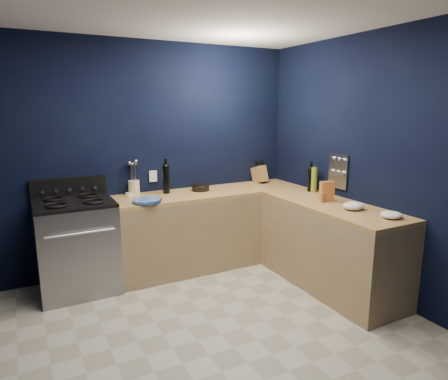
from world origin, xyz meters
TOP-DOWN VIEW (x-y plane):
  - floor at (0.00, 0.00)m, footprint 3.50×3.50m
  - ceiling at (0.00, 0.00)m, footprint 3.50×3.50m
  - wall_back at (0.00, 1.76)m, footprint 3.50×0.02m
  - wall_right at (1.76, 0.00)m, footprint 0.02×3.50m
  - wall_front at (0.00, -1.76)m, footprint 3.50×0.02m
  - cab_back at (0.60, 1.44)m, footprint 2.30×0.63m
  - top_back at (0.60, 1.44)m, footprint 2.30×0.63m
  - cab_right at (1.44, 0.29)m, footprint 0.63×1.67m
  - top_right at (1.44, 0.29)m, footprint 0.63×1.67m
  - gas_range at (-0.93, 1.42)m, footprint 0.76×0.66m
  - oven_door at (-0.93, 1.10)m, footprint 0.59×0.02m
  - cooktop at (-0.93, 1.42)m, footprint 0.76×0.66m
  - backguard at (-0.93, 1.72)m, footprint 0.76×0.06m
  - spice_panel at (1.74, 0.55)m, footprint 0.02×0.28m
  - wall_outlet at (0.00, 1.74)m, footprint 0.09×0.02m
  - plate_stack at (-0.23, 1.23)m, footprint 0.35×0.35m
  - ramekin at (-0.31, 1.65)m, footprint 0.11×0.11m
  - utensil_crock at (-0.24, 1.69)m, footprint 0.14×0.14m
  - wine_bottle_back at (0.10, 1.56)m, footprint 0.10×0.10m
  - lemon_basket at (0.51, 1.52)m, footprint 0.25×0.25m
  - knife_block at (1.40, 1.63)m, footprint 0.14×0.26m
  - wine_bottle_right at (1.63, 0.88)m, footprint 0.08×0.08m
  - oil_bottle at (1.64, 0.83)m, footprint 0.07×0.07m
  - spice_jar_near at (1.52, 0.54)m, footprint 0.05×0.05m
  - spice_jar_far at (1.39, 0.39)m, footprint 0.06×0.06m
  - crouton_bag at (1.46, 0.42)m, footprint 0.16×0.10m
  - towel_front at (1.46, 0.03)m, footprint 0.24×0.21m
  - towel_end at (1.54, -0.35)m, footprint 0.20×0.18m

SIDE VIEW (x-z plane):
  - floor at x=0.00m, z-range -0.02..0.00m
  - cab_back at x=0.60m, z-range 0.00..0.86m
  - cab_right at x=1.44m, z-range 0.00..0.86m
  - oven_door at x=-0.93m, z-range 0.24..0.66m
  - gas_range at x=-0.93m, z-range 0.00..0.92m
  - top_back at x=0.60m, z-range 0.86..0.90m
  - top_right at x=1.44m, z-range 0.86..0.90m
  - ramekin at x=-0.31m, z-range 0.90..0.93m
  - plate_stack at x=-0.23m, z-range 0.90..0.94m
  - towel_end at x=1.54m, z-range 0.90..0.96m
  - cooktop at x=-0.93m, z-range 0.92..0.95m
  - towel_front at x=1.46m, z-range 0.90..0.98m
  - lemon_basket at x=0.51m, z-range 0.90..0.98m
  - spice_jar_far at x=1.39m, z-range 0.90..1.00m
  - spice_jar_near at x=1.52m, z-range 0.90..1.00m
  - utensil_crock at x=-0.24m, z-range 0.90..1.06m
  - knife_block at x=1.40m, z-range 0.88..1.13m
  - crouton_bag at x=1.46m, z-range 0.90..1.11m
  - wine_bottle_right at x=1.63m, z-range 0.90..1.17m
  - backguard at x=-0.93m, z-range 0.94..1.14m
  - oil_bottle at x=1.64m, z-range 0.90..1.19m
  - wine_bottle_back at x=0.10m, z-range 0.90..1.22m
  - wall_outlet at x=0.00m, z-range 1.02..1.15m
  - spice_panel at x=1.74m, z-range 0.99..1.37m
  - wall_back at x=0.00m, z-range 0.00..2.60m
  - wall_right at x=1.76m, z-range 0.00..2.60m
  - wall_front at x=0.00m, z-range 0.00..2.60m
  - ceiling at x=0.00m, z-range 2.60..2.62m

